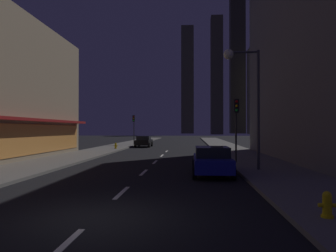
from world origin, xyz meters
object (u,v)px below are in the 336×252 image
traffic_light_near_right (236,116)px  traffic_light_far_left (134,123)px  fire_hydrant_yellow_near (327,205)px  car_parked_near (212,161)px  fire_hydrant_far_left (116,146)px  street_lamp_right (243,79)px  car_parked_far (144,141)px

traffic_light_near_right → traffic_light_far_left: 24.85m
fire_hydrant_yellow_near → traffic_light_near_right: (-0.40, 12.28, 2.74)m
car_parked_near → traffic_light_near_right: size_ratio=1.01×
fire_hydrant_far_left → street_lamp_right: 20.76m
traffic_light_near_right → car_parked_far: bearing=115.2°
car_parked_near → fire_hydrant_far_left: 20.43m
traffic_light_near_right → traffic_light_far_left: (-11.00, 22.29, 0.00)m
traffic_light_far_left → street_lamp_right: (10.88, -25.57, 1.87)m
car_parked_near → traffic_light_far_left: traffic_light_far_left is taller
fire_hydrant_yellow_near → street_lamp_right: street_lamp_right is taller
car_parked_near → traffic_light_far_left: size_ratio=1.01×
traffic_light_far_left → traffic_light_near_right: bearing=-63.7°
street_lamp_right → traffic_light_far_left: bearing=113.1°
car_parked_near → fire_hydrant_far_left: size_ratio=6.48×
traffic_light_far_left → street_lamp_right: 27.85m
fire_hydrant_far_left → street_lamp_right: size_ratio=0.10×
traffic_light_far_left → fire_hydrant_far_left: bearing=-92.6°
fire_hydrant_yellow_near → fire_hydrant_far_left: size_ratio=1.00×
car_parked_far → street_lamp_right: size_ratio=0.64×
traffic_light_far_left → street_lamp_right: bearing=-66.9°
fire_hydrant_yellow_near → street_lamp_right: (-0.52, 9.00, 4.61)m
car_parked_far → street_lamp_right: (8.98, -22.65, 4.33)m
fire_hydrant_far_left → traffic_light_far_left: size_ratio=0.16×
car_parked_far → fire_hydrant_yellow_near: bearing=-73.3°
car_parked_far → traffic_light_far_left: bearing=123.0°
car_parked_far → fire_hydrant_far_left: size_ratio=6.48×
fire_hydrant_yellow_near → traffic_light_far_left: size_ratio=0.16×
traffic_light_near_right → street_lamp_right: 3.78m
fire_hydrant_yellow_near → fire_hydrant_far_left: same height
fire_hydrant_yellow_near → traffic_light_far_left: traffic_light_far_left is taller
car_parked_far → fire_hydrant_yellow_near: car_parked_far is taller
car_parked_far → traffic_light_near_right: traffic_light_near_right is taller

